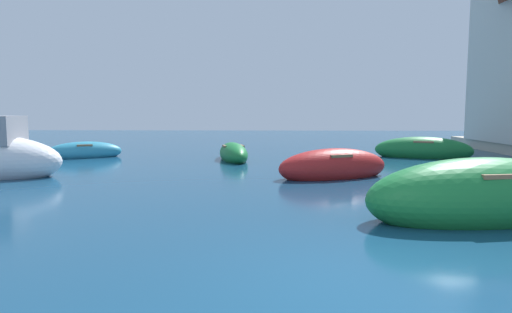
{
  "coord_description": "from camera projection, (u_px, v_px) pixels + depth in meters",
  "views": [
    {
      "loc": [
        -1.11,
        -4.97,
        2.08
      ],
      "look_at": [
        -1.54,
        11.03,
        0.39
      ],
      "focal_mm": 30.91,
      "sensor_mm": 36.0,
      "label": 1
    }
  ],
  "objects": [
    {
      "name": "ground",
      "position": [
        362.0,
        289.0,
        5.13
      ],
      "size": [
        80.0,
        80.0,
        0.0
      ],
      "primitive_type": "plane",
      "color": "navy"
    },
    {
      "name": "moored_boat_0",
      "position": [
        333.0,
        167.0,
        13.63
      ],
      "size": [
        3.89,
        2.56,
        1.17
      ],
      "rotation": [
        0.0,
        0.0,
        3.52
      ],
      "color": "#B21E1E",
      "rests_on": "ground"
    },
    {
      "name": "moored_boat_1",
      "position": [
        482.0,
        197.0,
        8.36
      ],
      "size": [
        4.85,
        2.5,
        1.54
      ],
      "rotation": [
        0.0,
        0.0,
        0.18
      ],
      "color": "#197233",
      "rests_on": "ground"
    },
    {
      "name": "moored_boat_3",
      "position": [
        84.0,
        152.0,
        19.34
      ],
      "size": [
        3.27,
        2.3,
        0.91
      ],
      "rotation": [
        0.0,
        0.0,
        3.6
      ],
      "color": "teal",
      "rests_on": "ground"
    },
    {
      "name": "moored_boat_4",
      "position": [
        233.0,
        154.0,
        18.36
      ],
      "size": [
        1.82,
        3.49,
        0.94
      ],
      "rotation": [
        0.0,
        0.0,
        4.96
      ],
      "color": "#197233",
      "rests_on": "ground"
    },
    {
      "name": "moored_boat_5",
      "position": [
        423.0,
        150.0,
        19.29
      ],
      "size": [
        4.3,
        2.51,
        1.19
      ],
      "rotation": [
        0.0,
        0.0,
        2.83
      ],
      "color": "#197233",
      "rests_on": "ground"
    }
  ]
}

